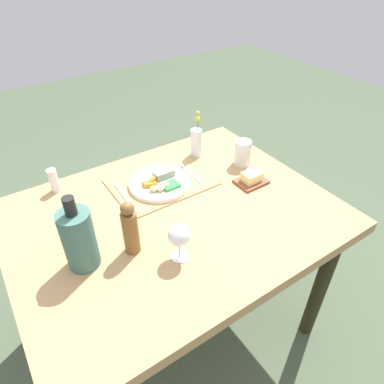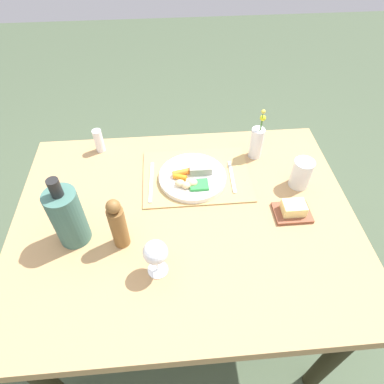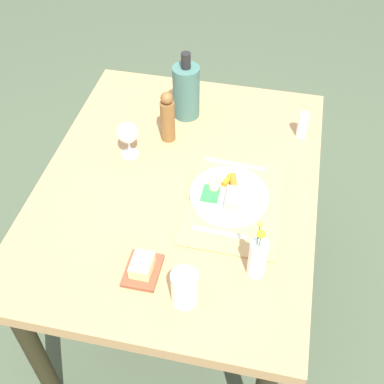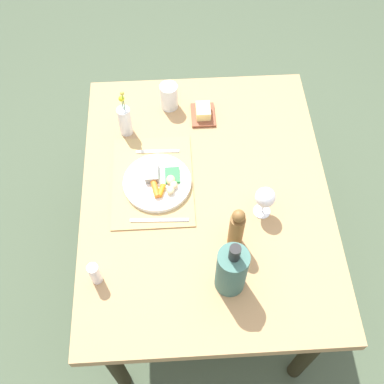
{
  "view_description": "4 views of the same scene",
  "coord_description": "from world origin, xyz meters",
  "px_view_note": "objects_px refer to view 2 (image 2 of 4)",
  "views": [
    {
      "loc": [
        0.5,
        0.88,
        1.63
      ],
      "look_at": [
        -0.1,
        -0.02,
        0.8
      ],
      "focal_mm": 32.13,
      "sensor_mm": 36.0,
      "label": 1
    },
    {
      "loc": [
        0.04,
        0.74,
        1.69
      ],
      "look_at": [
        -0.03,
        -0.08,
        0.8
      ],
      "focal_mm": 31.15,
      "sensor_mm": 36.0,
      "label": 2
    },
    {
      "loc": [
        -1.17,
        -0.3,
        1.98
      ],
      "look_at": [
        -0.06,
        -0.06,
        0.78
      ],
      "focal_mm": 46.57,
      "sensor_mm": 36.0,
      "label": 3
    },
    {
      "loc": [
        0.95,
        -0.11,
        2.28
      ],
      "look_at": [
        0.05,
        -0.05,
        0.84
      ],
      "focal_mm": 43.86,
      "sensor_mm": 36.0,
      "label": 4
    }
  ],
  "objects_px": {
    "cooler_bottle": "(68,217)",
    "fork": "(232,177)",
    "dinner_plate": "(193,177)",
    "knife": "(151,182)",
    "dining_table": "(185,232)",
    "butter_dish": "(293,210)",
    "flower_vase": "(257,142)",
    "pepper_mill": "(118,224)",
    "salt_shaker": "(99,141)",
    "wine_glass": "(155,253)",
    "water_tumbler": "(301,175)"
  },
  "relations": [
    {
      "from": "salt_shaker",
      "to": "knife",
      "type": "bearing_deg",
      "value": 134.69
    },
    {
      "from": "dining_table",
      "to": "flower_vase",
      "type": "xyz_separation_m",
      "value": [
        -0.32,
        -0.31,
        0.16
      ]
    },
    {
      "from": "knife",
      "to": "butter_dish",
      "type": "xyz_separation_m",
      "value": [
        -0.5,
        0.2,
        0.01
      ]
    },
    {
      "from": "butter_dish",
      "to": "wine_glass",
      "type": "relative_size",
      "value": 0.93
    },
    {
      "from": "knife",
      "to": "wine_glass",
      "type": "xyz_separation_m",
      "value": [
        -0.02,
        0.38,
        0.09
      ]
    },
    {
      "from": "pepper_mill",
      "to": "cooler_bottle",
      "type": "distance_m",
      "value": 0.16
    },
    {
      "from": "butter_dish",
      "to": "pepper_mill",
      "type": "height_order",
      "value": "pepper_mill"
    },
    {
      "from": "dinner_plate",
      "to": "dining_table",
      "type": "bearing_deg",
      "value": 76.64
    },
    {
      "from": "dining_table",
      "to": "wine_glass",
      "type": "xyz_separation_m",
      "value": [
        0.1,
        0.2,
        0.19
      ]
    },
    {
      "from": "water_tumbler",
      "to": "salt_shaker",
      "type": "bearing_deg",
      "value": -19.2
    },
    {
      "from": "dining_table",
      "to": "butter_dish",
      "type": "xyz_separation_m",
      "value": [
        -0.38,
        0.02,
        0.11
      ]
    },
    {
      "from": "dining_table",
      "to": "knife",
      "type": "xyz_separation_m",
      "value": [
        0.12,
        -0.18,
        0.1
      ]
    },
    {
      "from": "pepper_mill",
      "to": "cooler_bottle",
      "type": "relative_size",
      "value": 0.76
    },
    {
      "from": "butter_dish",
      "to": "wine_glass",
      "type": "height_order",
      "value": "wine_glass"
    },
    {
      "from": "fork",
      "to": "water_tumbler",
      "type": "xyz_separation_m",
      "value": [
        -0.25,
        0.06,
        0.04
      ]
    },
    {
      "from": "fork",
      "to": "knife",
      "type": "xyz_separation_m",
      "value": [
        0.32,
        0.0,
        0.0
      ]
    },
    {
      "from": "dinner_plate",
      "to": "wine_glass",
      "type": "bearing_deg",
      "value": 69.7
    },
    {
      "from": "dining_table",
      "to": "flower_vase",
      "type": "bearing_deg",
      "value": -135.85
    },
    {
      "from": "dinner_plate",
      "to": "fork",
      "type": "bearing_deg",
      "value": 179.72
    },
    {
      "from": "fork",
      "to": "salt_shaker",
      "type": "relative_size",
      "value": 1.7
    },
    {
      "from": "butter_dish",
      "to": "water_tumbler",
      "type": "height_order",
      "value": "water_tumbler"
    },
    {
      "from": "pepper_mill",
      "to": "salt_shaker",
      "type": "bearing_deg",
      "value": -76.24
    },
    {
      "from": "salt_shaker",
      "to": "water_tumbler",
      "type": "xyz_separation_m",
      "value": [
        -0.78,
        0.27,
        0.0
      ]
    },
    {
      "from": "fork",
      "to": "butter_dish",
      "type": "xyz_separation_m",
      "value": [
        -0.19,
        0.2,
        0.01
      ]
    },
    {
      "from": "pepper_mill",
      "to": "flower_vase",
      "type": "bearing_deg",
      "value": -143.33
    },
    {
      "from": "cooler_bottle",
      "to": "fork",
      "type": "bearing_deg",
      "value": -157.68
    },
    {
      "from": "dining_table",
      "to": "pepper_mill",
      "type": "height_order",
      "value": "pepper_mill"
    },
    {
      "from": "salt_shaker",
      "to": "flower_vase",
      "type": "relative_size",
      "value": 0.45
    },
    {
      "from": "dining_table",
      "to": "water_tumbler",
      "type": "bearing_deg",
      "value": -164.54
    },
    {
      "from": "dinner_plate",
      "to": "butter_dish",
      "type": "height_order",
      "value": "dinner_plate"
    },
    {
      "from": "dinner_plate",
      "to": "wine_glass",
      "type": "distance_m",
      "value": 0.42
    },
    {
      "from": "butter_dish",
      "to": "flower_vase",
      "type": "relative_size",
      "value": 0.56
    },
    {
      "from": "pepper_mill",
      "to": "salt_shaker",
      "type": "xyz_separation_m",
      "value": [
        0.12,
        -0.49,
        -0.05
      ]
    },
    {
      "from": "butter_dish",
      "to": "flower_vase",
      "type": "bearing_deg",
      "value": -78.17
    },
    {
      "from": "knife",
      "to": "pepper_mill",
      "type": "distance_m",
      "value": 0.3
    },
    {
      "from": "dining_table",
      "to": "butter_dish",
      "type": "relative_size",
      "value": 9.37
    },
    {
      "from": "knife",
      "to": "butter_dish",
      "type": "distance_m",
      "value": 0.54
    },
    {
      "from": "knife",
      "to": "butter_dish",
      "type": "height_order",
      "value": "butter_dish"
    },
    {
      "from": "knife",
      "to": "wine_glass",
      "type": "bearing_deg",
      "value": 95.5
    },
    {
      "from": "flower_vase",
      "to": "water_tumbler",
      "type": "xyz_separation_m",
      "value": [
        -0.13,
        0.18,
        -0.02
      ]
    },
    {
      "from": "dining_table",
      "to": "butter_dish",
      "type": "bearing_deg",
      "value": 177.47
    },
    {
      "from": "pepper_mill",
      "to": "salt_shaker",
      "type": "height_order",
      "value": "pepper_mill"
    },
    {
      "from": "fork",
      "to": "flower_vase",
      "type": "relative_size",
      "value": 0.75
    },
    {
      "from": "salt_shaker",
      "to": "flower_vase",
      "type": "distance_m",
      "value": 0.66
    },
    {
      "from": "cooler_bottle",
      "to": "flower_vase",
      "type": "relative_size",
      "value": 1.18
    },
    {
      "from": "butter_dish",
      "to": "cooler_bottle",
      "type": "xyz_separation_m",
      "value": [
        0.76,
        0.04,
        0.09
      ]
    },
    {
      "from": "fork",
      "to": "dinner_plate",
      "type": "bearing_deg",
      "value": 1.62
    },
    {
      "from": "butter_dish",
      "to": "cooler_bottle",
      "type": "relative_size",
      "value": 0.48
    },
    {
      "from": "dinner_plate",
      "to": "knife",
      "type": "relative_size",
      "value": 1.21
    },
    {
      "from": "dining_table",
      "to": "knife",
      "type": "height_order",
      "value": "knife"
    }
  ]
}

